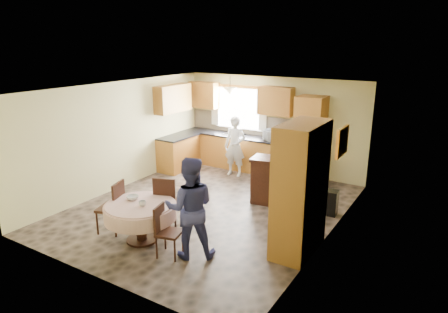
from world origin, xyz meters
name	(u,v)px	position (x,y,z in m)	size (l,w,h in m)	color
floor	(210,208)	(0.00, 0.00, 0.00)	(5.00, 6.00, 0.01)	brown
ceiling	(208,88)	(0.00, 0.00, 2.50)	(5.00, 6.00, 0.01)	white
wall_back	(272,125)	(0.00, 3.00, 1.25)	(5.00, 0.02, 2.50)	#C6BF7E
wall_front	(90,199)	(0.00, -3.00, 1.25)	(5.00, 0.02, 2.50)	#C6BF7E
wall_left	(120,136)	(-2.50, 0.00, 1.25)	(0.02, 6.00, 2.50)	#C6BF7E
wall_right	(331,171)	(2.50, 0.00, 1.25)	(0.02, 6.00, 2.50)	#C6BF7E
window	(239,108)	(-1.00, 2.98, 1.60)	(1.40, 0.03, 1.10)	white
curtain_left	(215,105)	(-1.75, 2.93, 1.65)	(0.22, 0.02, 1.15)	white
curtain_right	(263,109)	(-0.25, 2.93, 1.65)	(0.22, 0.02, 1.15)	white
base_cab_back	(238,152)	(-0.85, 2.70, 0.44)	(3.30, 0.60, 0.88)	gold
counter_back	(238,136)	(-0.85, 2.70, 0.90)	(3.30, 0.64, 0.04)	black
base_cab_left	(179,153)	(-2.20, 1.80, 0.44)	(0.60, 1.20, 0.88)	gold
counter_left	(178,137)	(-2.20, 1.80, 0.90)	(0.64, 1.20, 0.04)	black
backsplash	(244,124)	(-0.85, 2.99, 1.18)	(3.30, 0.02, 0.55)	tan
wall_cab_left	(204,95)	(-2.05, 2.83, 1.91)	(0.85, 0.33, 0.72)	#AB7A2A
wall_cab_right	(276,101)	(0.15, 2.83, 1.91)	(0.90, 0.33, 0.72)	#AB7A2A
wall_cab_side	(173,99)	(-2.33, 1.80, 1.91)	(0.33, 1.20, 0.72)	#AB7A2A
oven_tower	(310,140)	(1.15, 2.69, 1.06)	(0.66, 0.62, 2.12)	gold
oven_upper	(305,135)	(1.15, 2.38, 1.25)	(0.56, 0.01, 0.45)	black
oven_lower	(304,155)	(1.15, 2.38, 0.75)	(0.56, 0.01, 0.45)	black
pendant	(230,91)	(-1.00, 2.50, 2.12)	(0.36, 0.36, 0.18)	beige
sideboard	(282,184)	(1.20, 0.98, 0.47)	(1.32, 0.54, 0.94)	#3B1A10
space_heater	(328,202)	(2.20, 1.01, 0.26)	(0.37, 0.26, 0.51)	black
cupboard	(300,189)	(2.22, -0.68, 1.09)	(0.57, 1.14, 2.18)	gold
dining_table	(140,212)	(-0.22, -1.80, 0.55)	(1.24, 1.24, 0.70)	#3B1A10
chair_left	(114,205)	(-0.87, -1.80, 0.54)	(0.53, 0.53, 0.97)	#3B1A10
chair_back	(167,200)	(-0.16, -1.17, 0.56)	(0.56, 0.56, 1.02)	#3B1A10
chair_right	(165,228)	(0.44, -1.95, 0.47)	(0.45, 0.45, 0.86)	#3B1A10
framed_picture	(342,141)	(2.47, 0.67, 1.63)	(0.06, 0.65, 0.53)	gold
microwave	(274,135)	(0.22, 2.65, 1.06)	(0.50, 0.34, 0.28)	silver
person_sink	(235,146)	(-0.62, 2.13, 0.77)	(0.57, 0.37, 1.55)	silver
person_dining	(190,208)	(0.80, -1.74, 0.84)	(0.81, 0.63, 1.67)	navy
bowl_sideboard	(264,158)	(0.76, 0.98, 0.97)	(0.24, 0.24, 0.06)	#B2B2B2
bottle_sideboard	(303,158)	(1.63, 0.98, 1.09)	(0.12, 0.12, 0.31)	silver
cup_table	(142,203)	(-0.11, -1.86, 0.75)	(0.12, 0.12, 0.09)	#B2B2B2
bowl_table	(133,198)	(-0.46, -1.73, 0.74)	(0.21, 0.21, 0.07)	#B2B2B2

